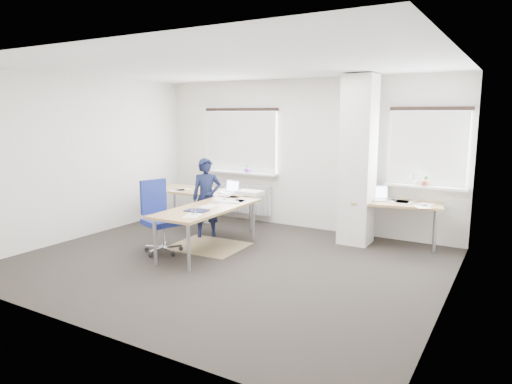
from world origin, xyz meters
The scene contains 8 objects.
ground centered at (0.00, 0.00, 0.00)m, with size 6.00×6.00×0.00m, color #292421.
room_shell centered at (0.18, 0.45, 1.75)m, with size 6.04×5.04×2.82m.
floor_mat centered at (-0.72, 0.51, 0.00)m, with size 1.18×1.00×0.01m, color olive.
white_crate centered at (-1.89, 1.90, 0.14)m, with size 0.45×0.32×0.27m, color white.
desk_main centered at (-0.98, 0.86, 0.69)m, with size 2.46×2.61×0.96m.
desk_side centered at (1.92, 2.16, 0.69)m, with size 1.50×0.93×1.22m.
task_chair centered at (-1.15, -0.13, 0.32)m, with size 0.65×0.63×1.14m.
person centered at (-1.10, 1.00, 0.70)m, with size 0.51×0.33×1.40m, color black.
Camera 1 is at (3.64, -5.35, 2.16)m, focal length 32.00 mm.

